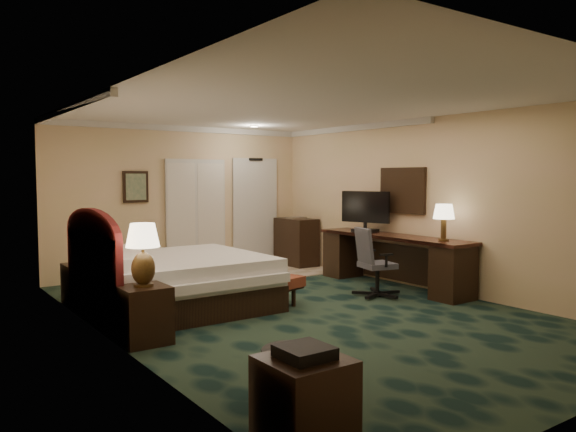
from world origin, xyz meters
TOP-DOWN VIEW (x-y plane):
  - floor at (0.00, 0.00)m, footprint 5.00×7.50m
  - ceiling at (0.00, 0.00)m, footprint 5.00×7.50m
  - wall_back at (0.00, 3.75)m, footprint 5.00×0.00m
  - wall_left at (-2.50, 0.00)m, footprint 0.00×7.50m
  - wall_right at (2.50, 0.00)m, footprint 0.00×7.50m
  - crown_molding at (0.00, 0.00)m, footprint 5.00×7.50m
  - tile_patch at (0.90, 2.90)m, footprint 3.20×1.70m
  - headboard at (-2.44, 1.00)m, footprint 0.12×2.00m
  - entry_door at (1.55, 3.72)m, footprint 1.02×0.06m
  - closet_doors at (0.25, 3.71)m, footprint 1.20×0.06m
  - wall_art at (-0.90, 3.71)m, footprint 0.45×0.06m
  - wall_mirror at (2.46, 0.60)m, footprint 0.05×0.95m
  - bed at (-1.29, 1.14)m, footprint 2.22×2.06m
  - nightstand_near at (-2.23, -0.10)m, footprint 0.49×0.56m
  - nightstand_far at (-2.26, 2.20)m, footprint 0.44×0.51m
  - lamp_near at (-2.24, -0.13)m, footprint 0.42×0.42m
  - lamp_far at (-2.25, 2.21)m, footprint 0.36×0.36m
  - bed_bench at (-0.09, 0.83)m, footprint 0.69×1.26m
  - ottoman at (-1.77, -2.21)m, footprint 0.62×0.62m
  - side_table at (-2.20, -2.93)m, footprint 0.54×0.54m
  - desk at (2.17, 0.52)m, footprint 0.63×2.91m
  - tv at (2.17, 1.17)m, footprint 0.35×0.87m
  - desk_lamp at (2.18, -0.48)m, footprint 0.38×0.38m
  - desk_chair at (1.45, 0.13)m, footprint 0.71×0.69m
  - minibar at (2.20, 3.20)m, footprint 0.50×0.89m

SIDE VIEW (x-z plane):
  - floor at x=0.00m, z-range 0.00..0.00m
  - tile_patch at x=0.90m, z-range 0.00..0.01m
  - ottoman at x=-1.77m, z-range 0.00..0.38m
  - bed_bench at x=-0.09m, z-range 0.00..0.40m
  - nightstand_far at x=-2.26m, z-range 0.00..0.56m
  - side_table at x=-2.20m, z-range 0.00..0.58m
  - nightstand_near at x=-2.23m, z-range 0.00..0.61m
  - bed at x=-1.29m, z-range 0.00..0.71m
  - desk at x=2.17m, z-range 0.00..0.84m
  - minibar at x=2.20m, z-range 0.00..0.94m
  - desk_chair at x=1.45m, z-range 0.00..1.03m
  - headboard at x=-2.44m, z-range 0.00..1.40m
  - lamp_far at x=-2.25m, z-range 0.56..1.22m
  - lamp_near at x=-2.24m, z-range 0.61..1.29m
  - entry_door at x=1.55m, z-range -0.04..2.14m
  - closet_doors at x=0.25m, z-range 0.00..2.10m
  - desk_lamp at x=2.18m, z-range 0.84..1.39m
  - tv at x=2.17m, z-range 0.84..1.53m
  - wall_back at x=0.00m, z-range 0.00..2.70m
  - wall_left at x=-2.50m, z-range 0.00..2.70m
  - wall_right at x=2.50m, z-range 0.00..2.70m
  - wall_mirror at x=2.46m, z-range 1.18..1.93m
  - wall_art at x=-0.90m, z-range 1.33..1.88m
  - crown_molding at x=0.00m, z-range 2.60..2.70m
  - ceiling at x=0.00m, z-range 2.70..2.70m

